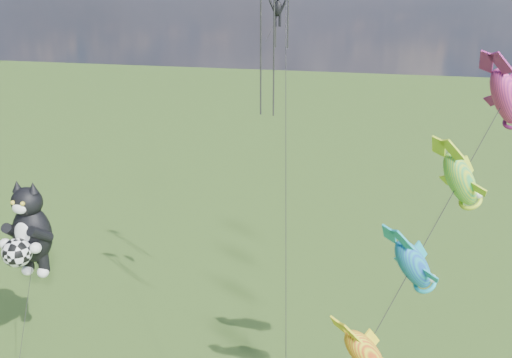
# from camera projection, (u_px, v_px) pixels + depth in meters

# --- Properties ---
(cat_kite_rig) EXTENTS (2.64, 4.16, 10.91)m
(cat_kite_rig) POSITION_uv_depth(u_px,v_px,m) (28.00, 231.00, 32.35)
(cat_kite_rig) COLOR brown
(cat_kite_rig) RESTS_ON ground
(fish_windsock_rig) EXTENTS (10.27, 12.38, 20.33)m
(fish_windsock_rig) POSITION_uv_depth(u_px,v_px,m) (413.00, 265.00, 20.58)
(fish_windsock_rig) COLOR brown
(fish_windsock_rig) RESTS_ON ground
(parafoil_rig) EXTENTS (5.12, 16.96, 27.85)m
(parafoil_rig) POSITION_uv_depth(u_px,v_px,m) (278.00, 6.00, 27.41)
(parafoil_rig) COLOR brown
(parafoil_rig) RESTS_ON ground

